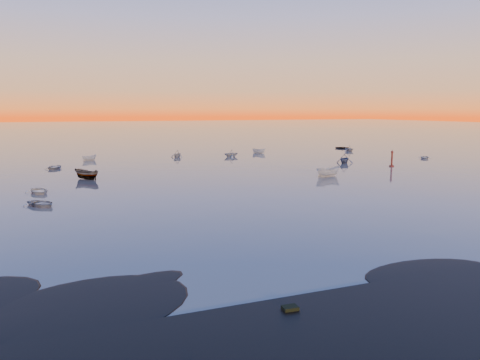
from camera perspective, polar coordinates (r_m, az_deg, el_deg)
ground at (r=126.66m, az=-11.14°, el=3.91°), size 600.00×600.00×0.00m
mud_lobes at (r=34.62m, az=23.31°, el=-8.75°), size 140.00×6.00×0.07m
moored_fleet at (r=81.22m, az=-4.77°, el=1.52°), size 124.00×58.00×1.20m
boat_near_left at (r=52.86m, az=-23.06°, el=-2.93°), size 3.98×3.32×0.93m
boat_near_center at (r=71.40m, az=10.68°, el=0.44°), size 2.33×4.49×1.49m
channel_marker at (r=86.72m, az=18.02°, el=2.37°), size 0.85×0.85×3.02m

